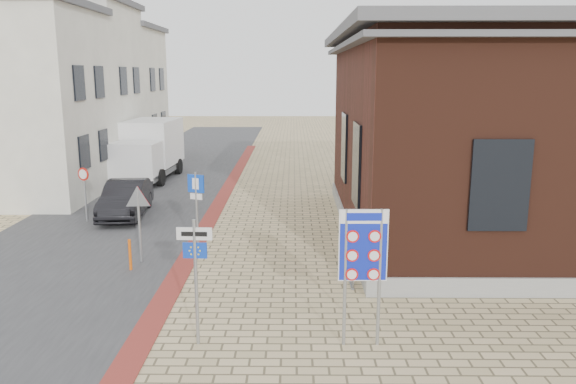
% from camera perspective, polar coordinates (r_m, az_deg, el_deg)
% --- Properties ---
extents(ground, '(120.00, 120.00, 0.00)m').
position_cam_1_polar(ground, '(13.22, -4.51, -12.13)').
color(ground, tan).
rests_on(ground, ground).
extents(road_strip, '(7.00, 60.00, 0.02)m').
position_cam_1_polar(road_strip, '(28.33, -13.01, 0.73)').
color(road_strip, '#38383A').
rests_on(road_strip, ground).
extents(curb_strip, '(0.60, 40.00, 0.02)m').
position_cam_1_polar(curb_strip, '(22.87, -7.34, -1.70)').
color(curb_strip, maroon).
rests_on(curb_strip, ground).
extents(brick_building, '(13.00, 13.00, 6.80)m').
position_cam_1_polar(brick_building, '(20.66, 23.03, 5.75)').
color(brick_building, gray).
rests_on(brick_building, ground).
extents(townhouse_near, '(7.40, 6.40, 8.30)m').
position_cam_1_polar(townhouse_near, '(26.92, -26.51, 8.15)').
color(townhouse_near, beige).
rests_on(townhouse_near, ground).
extents(townhouse_mid, '(7.40, 6.40, 9.10)m').
position_cam_1_polar(townhouse_mid, '(32.38, -21.78, 9.70)').
color(townhouse_mid, beige).
rests_on(townhouse_mid, ground).
extents(townhouse_far, '(7.40, 6.40, 8.30)m').
position_cam_1_polar(townhouse_far, '(38.02, -18.33, 9.56)').
color(townhouse_far, beige).
rests_on(townhouse_far, ground).
extents(bike_rack, '(0.08, 1.80, 0.60)m').
position_cam_1_polar(bike_rack, '(15.19, 6.32, -7.83)').
color(bike_rack, slate).
rests_on(bike_rack, ground).
extents(sedan, '(1.77, 4.22, 1.36)m').
position_cam_1_polar(sedan, '(22.36, -16.15, -0.66)').
color(sedan, black).
rests_on(sedan, ground).
extents(box_truck, '(2.70, 5.85, 3.00)m').
position_cam_1_polar(box_truck, '(29.78, -13.94, 4.23)').
color(box_truck, slate).
rests_on(box_truck, ground).
extents(border_sign, '(0.97, 0.08, 2.83)m').
position_cam_1_polar(border_sign, '(11.12, 7.64, -5.71)').
color(border_sign, gray).
rests_on(border_sign, ground).
extents(essen_sign, '(0.70, 0.07, 2.61)m').
position_cam_1_polar(essen_sign, '(11.29, -9.39, -7.05)').
color(essen_sign, gray).
rests_on(essen_sign, ground).
extents(parking_sign, '(0.52, 0.24, 2.49)m').
position_cam_1_polar(parking_sign, '(17.17, -9.29, -0.61)').
color(parking_sign, gray).
rests_on(parking_sign, ground).
extents(yield_sign, '(0.79, 0.12, 2.22)m').
position_cam_1_polar(yield_sign, '(16.55, -14.97, -1.39)').
color(yield_sign, gray).
rests_on(yield_sign, ground).
extents(speed_sign, '(0.45, 0.21, 2.03)m').
position_cam_1_polar(speed_sign, '(21.80, -19.96, 0.53)').
color(speed_sign, gray).
rests_on(speed_sign, ground).
extents(bollard, '(0.10, 0.10, 0.90)m').
position_cam_1_polar(bollard, '(16.26, -15.75, -6.18)').
color(bollard, '#E6570C').
rests_on(bollard, ground).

